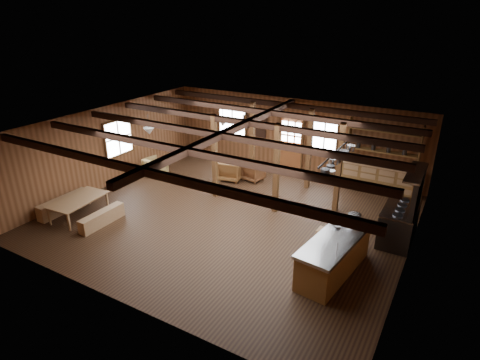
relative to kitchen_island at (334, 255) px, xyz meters
The scene contains 22 objects.
room 3.87m from the kitchen_island, 161.26° to the left, with size 10.04×9.04×2.84m.
ceiling_joists 4.41m from the kitchen_island, 158.74° to the left, with size 9.80×8.82×0.18m.
timber_posts 4.57m from the kitchen_island, 132.74° to the left, with size 3.95×2.35×2.80m.
back_door 6.69m from the kitchen_island, 122.16° to the left, with size 1.02×0.08×2.15m.
window_back_left 8.44m from the kitchen_island, 137.37° to the left, with size 1.32×0.06×1.32m.
window_back_right 6.20m from the kitchen_island, 111.72° to the left, with size 1.02×0.06×1.32m.
window_left 8.76m from the kitchen_island, 168.67° to the left, with size 0.14×1.24×1.32m.
notice_boards 7.68m from the kitchen_island, 131.76° to the left, with size 1.08×0.03×0.90m.
back_counter 5.41m from the kitchen_island, 91.66° to the left, with size 2.55×0.60×2.45m.
pendant_lamps 6.46m from the kitchen_island, 159.19° to the left, with size 1.86×2.36×0.66m.
pot_rack 2.43m from the kitchen_island, 110.32° to the left, with size 0.41×3.00×0.45m.
kitchen_island is the anchor object (origin of this frame).
step_stool 1.24m from the kitchen_island, 117.23° to the left, with size 0.50×0.35×0.44m, color brown.
commercial_range 2.55m from the kitchen_island, 64.69° to the left, with size 0.85×1.65×2.04m.
dining_table 7.54m from the kitchen_island, behind, with size 1.69×0.94×0.60m, color #946A43.
bench_wall 8.28m from the kitchen_island, behind, with size 0.32×1.71×0.47m, color brown.
bench_aisle 6.64m from the kitchen_island, behind, with size 0.28×1.50×0.41m, color brown.
armchair_a 6.25m from the kitchen_island, 143.80° to the left, with size 0.80×0.83×0.75m, color brown.
armchair_b 5.92m from the kitchen_island, 136.64° to the left, with size 0.67×0.69×0.63m, color #59331A.
armchair_c 8.20m from the kitchen_island, 161.12° to the left, with size 0.71×0.73×0.66m, color #9C7F47.
counter_pot 1.16m from the kitchen_island, 81.82° to the left, with size 0.33×0.33×0.20m, color silver.
bowl 0.73m from the kitchen_island, 106.59° to the left, with size 0.23×0.23×0.06m, color silver.
Camera 1 is at (5.62, -9.20, 5.76)m, focal length 30.00 mm.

